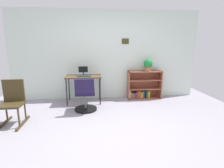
{
  "coord_description": "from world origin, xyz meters",
  "views": [
    {
      "loc": [
        -0.32,
        -2.84,
        1.53
      ],
      "look_at": [
        0.09,
        1.17,
        0.61
      ],
      "focal_mm": 28.22,
      "sensor_mm": 36.0,
      "label": 1
    }
  ],
  "objects": [
    {
      "name": "rocking_chair",
      "position": [
        -1.91,
        0.58,
        0.44
      ],
      "size": [
        0.42,
        0.64,
        0.86
      ],
      "color": "#3D3119",
      "rests_on": "ground_plane"
    },
    {
      "name": "potted_plant_on_shelf",
      "position": [
        1.16,
        1.9,
        0.97
      ],
      "size": [
        0.24,
        0.24,
        0.33
      ],
      "color": "#9E6642",
      "rests_on": "bookshelf_low"
    },
    {
      "name": "keyboard",
      "position": [
        -0.58,
        1.64,
        0.73
      ],
      "size": [
        0.35,
        0.15,
        0.02
      ],
      "primitive_type": "cube",
      "color": "#193337",
      "rests_on": "desk"
    },
    {
      "name": "bookshelf_low",
      "position": [
        1.06,
        1.96,
        0.35
      ],
      "size": [
        0.95,
        0.3,
        0.79
      ],
      "color": "#965138",
      "rests_on": "ground_plane"
    },
    {
      "name": "wall_back",
      "position": [
        0.0,
        2.15,
        1.22
      ],
      "size": [
        5.2,
        0.12,
        2.44
      ],
      "color": "silver",
      "rests_on": "ground_plane"
    },
    {
      "name": "office_chair",
      "position": [
        -0.54,
        1.08,
        0.34
      ],
      "size": [
        0.52,
        0.55,
        0.8
      ],
      "color": "black",
      "rests_on": "ground_plane"
    },
    {
      "name": "desk",
      "position": [
        -0.6,
        1.72,
        0.65
      ],
      "size": [
        0.92,
        0.53,
        0.72
      ],
      "color": "#503C27",
      "rests_on": "ground_plane"
    },
    {
      "name": "monitor",
      "position": [
        -0.61,
        1.82,
        0.83
      ],
      "size": [
        0.24,
        0.17,
        0.24
      ],
      "color": "#262628",
      "rests_on": "desk"
    },
    {
      "name": "ground_plane",
      "position": [
        0.0,
        0.0,
        0.0
      ],
      "size": [
        6.24,
        6.24,
        0.0
      ],
      "primitive_type": "plane",
      "color": "#938F99"
    }
  ]
}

